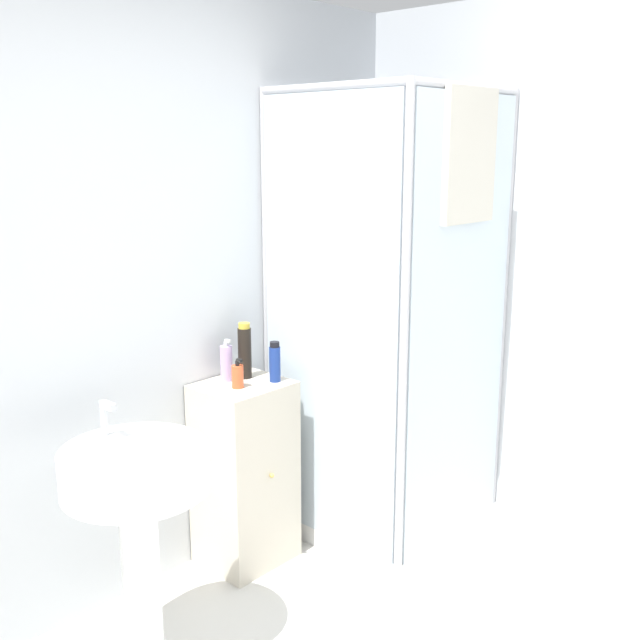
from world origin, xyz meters
TOP-DOWN VIEW (x-y plane):
  - wall_back at (0.00, 1.70)m, footprint 6.40×0.06m
  - shower_enclosure at (1.20, 1.18)m, footprint 0.83×0.86m
  - vanity_cabinet at (0.56, 1.50)m, footprint 0.38×0.35m
  - sink at (-0.18, 1.23)m, footprint 0.51×0.51m
  - soap_dispenser at (0.51, 1.47)m, footprint 0.05×0.05m
  - shampoo_bottle_tall_black at (0.63, 1.56)m, footprint 0.06×0.06m
  - shampoo_bottle_blue at (0.68, 1.42)m, footprint 0.05×0.05m
  - lotion_bottle_white at (0.55, 1.58)m, footprint 0.05×0.05m

SIDE VIEW (x-z plane):
  - vanity_cabinet at x=0.56m, z-range 0.00..0.84m
  - shower_enclosure at x=1.20m, z-range -0.44..1.66m
  - sink at x=-0.18m, z-range 0.18..1.16m
  - soap_dispenser at x=0.51m, z-range 0.83..0.96m
  - lotion_bottle_white at x=0.55m, z-range 0.83..1.02m
  - shampoo_bottle_blue at x=0.68m, z-range 0.84..1.02m
  - shampoo_bottle_tall_black at x=0.63m, z-range 0.84..1.09m
  - wall_back at x=0.00m, z-range 0.00..2.50m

